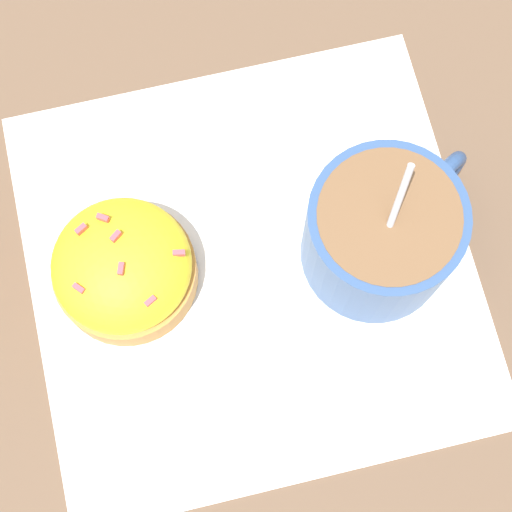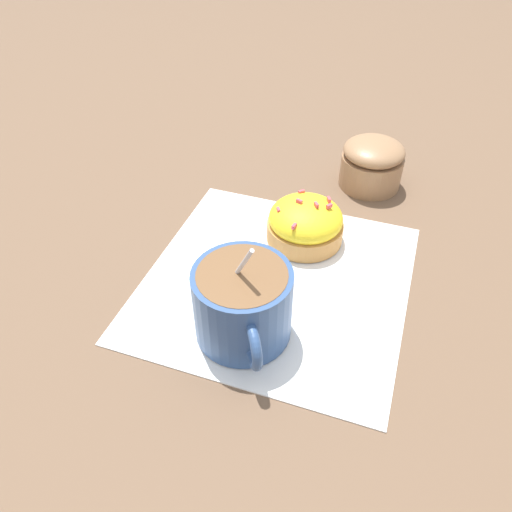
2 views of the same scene
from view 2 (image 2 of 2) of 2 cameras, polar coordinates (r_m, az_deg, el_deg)
ground_plane at (r=0.53m, az=2.38°, el=-2.92°), size 3.00×3.00×0.00m
paper_napkin at (r=0.53m, az=2.38°, el=-2.81°), size 0.31×0.30×0.00m
coffee_cup at (r=0.45m, az=-1.93°, el=-5.11°), size 0.10×0.10×0.11m
frosted_pastry at (r=0.57m, az=6.05°, el=3.69°), size 0.09×0.09×0.05m
sugar_bowl at (r=0.67m, az=13.12°, el=10.30°), size 0.08×0.08×0.06m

